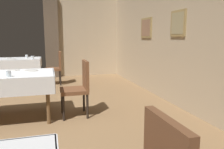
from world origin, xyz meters
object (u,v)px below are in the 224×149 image
object	(u,v)px
glass_far_a	(32,57)
chair_far_right	(56,66)
dining_table_mid	(11,79)
plate_far_d	(12,59)
plate_mid_a	(14,70)
plate_mid_b	(31,71)
glass_far_c	(27,56)
plate_far_b	(8,58)
dining_table_far	(18,62)
glass_mid_c	(9,74)
chair_mid_right	(79,86)

from	to	relation	value
glass_far_a	chair_far_right	bearing A→B (deg)	19.24
dining_table_mid	plate_far_d	bearing A→B (deg)	97.60
plate_mid_a	plate_mid_b	size ratio (longest dim) A/B	0.83
plate_mid_a	plate_mid_b	xyz separation A→B (m)	(0.29, -0.12, 0.00)
plate_mid_b	glass_far_c	distance (m)	2.58
dining_table_mid	plate_far_b	bearing A→B (deg)	99.70
dining_table_far	glass_far_a	bearing A→B (deg)	-34.56
glass_mid_c	plate_far_d	world-z (taller)	glass_mid_c
glass_far_c	plate_far_d	xyz separation A→B (m)	(-0.33, -0.34, -0.04)
glass_far_a	plate_far_d	xyz separation A→B (m)	(-0.50, 0.02, -0.03)
glass_far_a	plate_far_b	bearing A→B (deg)	143.33
chair_mid_right	plate_mid_a	world-z (taller)	chair_mid_right
dining_table_mid	plate_mid_b	distance (m)	0.36
chair_far_right	plate_far_d	size ratio (longest dim) A/B	4.03
glass_mid_c	glass_far_c	world-z (taller)	glass_far_c
dining_table_far	plate_mid_a	distance (m)	2.36
plate_mid_b	chair_mid_right	bearing A→B (deg)	-21.65
glass_far_a	plate_far_d	world-z (taller)	glass_far_a
plate_far_b	plate_mid_a	bearing A→B (deg)	-79.06
plate_mid_b	plate_far_b	distance (m)	2.81
plate_far_b	glass_mid_c	bearing A→B (deg)	-80.78
plate_far_b	glass_far_c	bearing A→B (deg)	-15.39
plate_mid_a	chair_far_right	bearing A→B (deg)	71.61
chair_mid_right	chair_far_right	bearing A→B (deg)	96.07
dining_table_far	chair_mid_right	bearing A→B (deg)	-65.52
chair_mid_right	dining_table_far	bearing A→B (deg)	114.48
chair_far_right	plate_far_b	bearing A→B (deg)	166.71
dining_table_mid	plate_mid_a	bearing A→B (deg)	89.07
glass_far_a	glass_mid_c	bearing A→B (deg)	-93.16
chair_mid_right	chair_far_right	xyz separation A→B (m)	(-0.29, 2.71, 0.00)
plate_mid_a	plate_mid_b	world-z (taller)	same
chair_mid_right	glass_mid_c	distance (m)	1.08
chair_mid_right	plate_mid_b	world-z (taller)	chair_mid_right
chair_far_right	plate_mid_a	xyz separation A→B (m)	(-0.76, -2.29, 0.24)
plate_mid_b	plate_far_b	xyz separation A→B (m)	(-0.79, 2.70, 0.00)
dining_table_far	plate_far_b	bearing A→B (deg)	140.65
plate_mid_b	glass_far_a	distance (m)	2.20
dining_table_far	glass_far_a	xyz separation A→B (m)	(0.39, -0.27, 0.14)
chair_far_right	glass_far_c	xyz separation A→B (m)	(-0.76, 0.16, 0.28)
glass_far_c	plate_mid_b	bearing A→B (deg)	-83.64
plate_mid_b	plate_far_b	size ratio (longest dim) A/B	1.31
chair_mid_right	plate_far_b	xyz separation A→B (m)	(-1.55, 3.00, 0.24)
dining_table_mid	glass_mid_c	bearing A→B (deg)	-85.01
dining_table_far	plate_mid_b	distance (m)	2.52
plate_mid_a	glass_mid_c	xyz separation A→B (m)	(0.02, -0.64, 0.04)
glass_mid_c	plate_far_b	world-z (taller)	glass_mid_c
chair_far_right	plate_mid_b	world-z (taller)	chair_far_right
chair_far_right	plate_mid_b	xyz separation A→B (m)	(-0.47, -2.41, 0.24)
dining_table_far	chair_far_right	world-z (taller)	chair_far_right
chair_mid_right	plate_far_d	world-z (taller)	chair_mid_right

